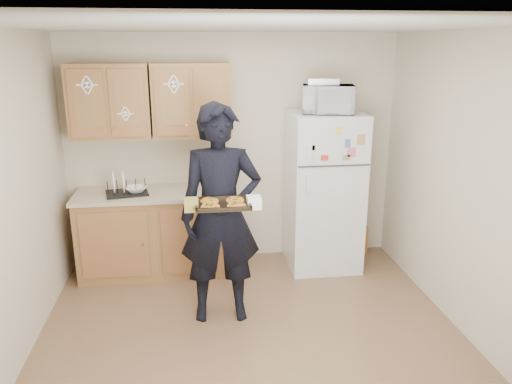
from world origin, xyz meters
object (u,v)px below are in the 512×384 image
refrigerator (324,191)px  person (221,215)px  baking_tray (223,205)px  microwave (328,99)px  dish_rack (127,186)px

refrigerator → person: (-1.17, -0.96, 0.12)m
refrigerator → baking_tray: (-1.17, -1.26, 0.31)m
baking_tray → microwave: size_ratio=0.85×
baking_tray → microwave: (1.16, 1.21, 0.68)m
baking_tray → dish_rack: baking_tray is taller
baking_tray → refrigerator: bearing=47.7°
person → microwave: bearing=38.6°
refrigerator → dish_rack: 2.08m
refrigerator → person: 1.52m
person → dish_rack: person is taller
baking_tray → microwave: microwave is taller
person → microwave: 1.72m
person → dish_rack: size_ratio=4.65×
refrigerator → baking_tray: 1.75m
person → baking_tray: 0.36m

